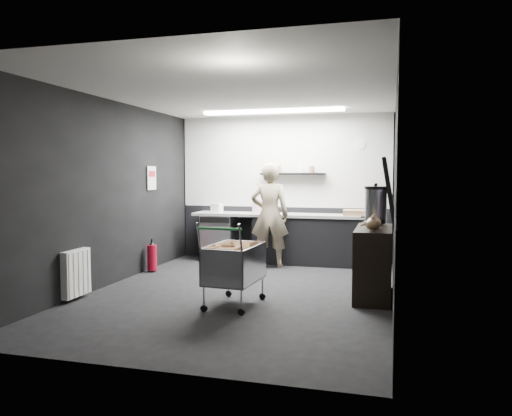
# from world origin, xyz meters

# --- Properties ---
(floor) EXTENTS (5.50, 5.50, 0.00)m
(floor) POSITION_xyz_m (0.00, 0.00, 0.00)
(floor) COLOR black
(floor) RESTS_ON ground
(ceiling) EXTENTS (5.50, 5.50, 0.00)m
(ceiling) POSITION_xyz_m (0.00, 0.00, 2.70)
(ceiling) COLOR silver
(ceiling) RESTS_ON wall_back
(wall_back) EXTENTS (5.50, 0.00, 5.50)m
(wall_back) POSITION_xyz_m (0.00, 2.75, 1.35)
(wall_back) COLOR black
(wall_back) RESTS_ON floor
(wall_front) EXTENTS (5.50, 0.00, 5.50)m
(wall_front) POSITION_xyz_m (0.00, -2.75, 1.35)
(wall_front) COLOR black
(wall_front) RESTS_ON floor
(wall_left) EXTENTS (0.00, 5.50, 5.50)m
(wall_left) POSITION_xyz_m (-2.00, 0.00, 1.35)
(wall_left) COLOR black
(wall_left) RESTS_ON floor
(wall_right) EXTENTS (0.00, 5.50, 5.50)m
(wall_right) POSITION_xyz_m (2.00, 0.00, 1.35)
(wall_right) COLOR black
(wall_right) RESTS_ON floor
(kitchen_wall_panel) EXTENTS (3.95, 0.02, 1.70)m
(kitchen_wall_panel) POSITION_xyz_m (0.00, 2.73, 1.85)
(kitchen_wall_panel) COLOR silver
(kitchen_wall_panel) RESTS_ON wall_back
(dado_panel) EXTENTS (3.95, 0.02, 1.00)m
(dado_panel) POSITION_xyz_m (0.00, 2.73, 0.50)
(dado_panel) COLOR black
(dado_panel) RESTS_ON wall_back
(floating_shelf) EXTENTS (1.20, 0.22, 0.04)m
(floating_shelf) POSITION_xyz_m (0.20, 2.62, 1.62)
(floating_shelf) COLOR black
(floating_shelf) RESTS_ON wall_back
(wall_clock) EXTENTS (0.20, 0.03, 0.20)m
(wall_clock) POSITION_xyz_m (1.40, 2.72, 2.15)
(wall_clock) COLOR white
(wall_clock) RESTS_ON wall_back
(poster) EXTENTS (0.02, 0.30, 0.40)m
(poster) POSITION_xyz_m (-1.98, 1.30, 1.55)
(poster) COLOR white
(poster) RESTS_ON wall_left
(poster_red_band) EXTENTS (0.02, 0.22, 0.10)m
(poster_red_band) POSITION_xyz_m (-1.98, 1.30, 1.62)
(poster_red_band) COLOR red
(poster_red_band) RESTS_ON poster
(radiator) EXTENTS (0.10, 0.50, 0.60)m
(radiator) POSITION_xyz_m (-1.94, -0.90, 0.35)
(radiator) COLOR white
(radiator) RESTS_ON wall_left
(ceiling_strip) EXTENTS (2.40, 0.20, 0.04)m
(ceiling_strip) POSITION_xyz_m (0.00, 1.85, 2.67)
(ceiling_strip) COLOR white
(ceiling_strip) RESTS_ON ceiling
(prep_counter) EXTENTS (3.20, 0.61, 0.90)m
(prep_counter) POSITION_xyz_m (0.14, 2.42, 0.46)
(prep_counter) COLOR black
(prep_counter) RESTS_ON floor
(person) EXTENTS (0.71, 0.51, 1.82)m
(person) POSITION_xyz_m (-0.08, 1.97, 0.91)
(person) COLOR beige
(person) RESTS_ON floor
(shopping_cart) EXTENTS (0.61, 0.95, 1.02)m
(shopping_cart) POSITION_xyz_m (0.11, -0.62, 0.49)
(shopping_cart) COLOR silver
(shopping_cart) RESTS_ON floor
(sideboard) EXTENTS (0.52, 1.23, 1.84)m
(sideboard) POSITION_xyz_m (1.76, 0.30, 0.58)
(sideboard) COLOR black
(sideboard) RESTS_ON floor
(fire_extinguisher) EXTENTS (0.16, 0.16, 0.52)m
(fire_extinguisher) POSITION_xyz_m (-1.85, 1.03, 0.25)
(fire_extinguisher) COLOR #B00B22
(fire_extinguisher) RESTS_ON floor
(cardboard_box) EXTENTS (0.51, 0.40, 0.10)m
(cardboard_box) POSITION_xyz_m (1.39, 2.37, 0.95)
(cardboard_box) COLOR #A67C58
(cardboard_box) RESTS_ON prep_counter
(pink_tub) EXTENTS (0.20, 0.20, 0.20)m
(pink_tub) POSITION_xyz_m (-0.42, 2.42, 1.00)
(pink_tub) COLOR silver
(pink_tub) RESTS_ON prep_counter
(white_container) EXTENTS (0.22, 0.19, 0.17)m
(white_container) POSITION_xyz_m (-1.19, 2.37, 0.98)
(white_container) COLOR white
(white_container) RESTS_ON prep_counter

